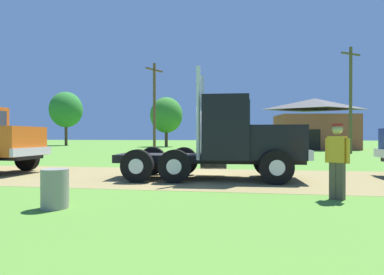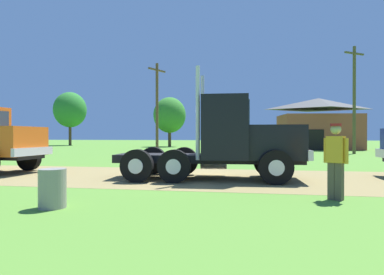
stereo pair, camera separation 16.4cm
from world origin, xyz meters
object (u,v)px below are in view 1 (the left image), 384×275
visitor_standing_near (337,158)px  utility_pole_near (154,105)px  utility_pole_far (351,97)px  shed_building (315,125)px  steel_barrel (55,189)px  truck_foreground_white (231,142)px

visitor_standing_near → utility_pole_near: utility_pole_near is taller
utility_pole_far → utility_pole_near: bearing=-176.2°
shed_building → utility_pole_far: (1.12, -8.77, 2.06)m
steel_barrel → shed_building: shed_building is taller
shed_building → utility_pole_near: 18.80m
truck_foreground_white → utility_pole_far: size_ratio=0.74×
utility_pole_far → shed_building: bearing=97.3°
visitor_standing_near → utility_pole_far: utility_pole_far is taller
truck_foreground_white → steel_barrel: size_ratio=8.06×
steel_barrel → utility_pole_near: utility_pole_near is taller
truck_foreground_white → utility_pole_far: bearing=62.4°
shed_building → utility_pole_near: utility_pole_near is taller
visitor_standing_near → steel_barrel: size_ratio=2.20×
visitor_standing_near → shed_building: 30.76m
visitor_standing_near → utility_pole_far: size_ratio=0.20×
steel_barrel → shed_building: size_ratio=0.09×
truck_foreground_white → visitor_standing_near: truck_foreground_white is taller
visitor_standing_near → utility_pole_near: (-10.23, 20.29, 3.30)m
visitor_standing_near → steel_barrel: bearing=-162.5°
visitor_standing_near → utility_pole_far: (6.81, 21.41, 3.83)m
steel_barrel → utility_pole_far: utility_pole_far is taller
truck_foreground_white → utility_pole_near: size_ratio=0.83×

